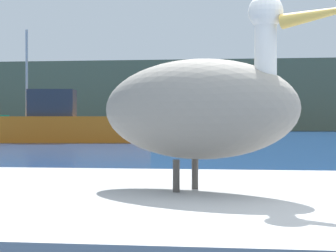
# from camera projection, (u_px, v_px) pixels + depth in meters

# --- Properties ---
(hillside_backdrop) EXTENTS (140.00, 14.84, 7.13)m
(hillside_backdrop) POSITION_uv_depth(u_px,v_px,m) (248.00, 97.00, 65.77)
(hillside_backdrop) COLOR #5B664C
(hillside_backdrop) RESTS_ON ground
(pelican) EXTENTS (1.24, 0.84, 0.82)m
(pelican) POSITION_uv_depth(u_px,v_px,m) (198.00, 107.00, 2.57)
(pelican) COLOR gray
(pelican) RESTS_ON pier_dock
(fishing_boat_orange) EXTENTS (7.91, 3.03, 5.62)m
(fishing_boat_orange) POSITION_uv_depth(u_px,v_px,m) (69.00, 125.00, 29.52)
(fishing_boat_orange) COLOR orange
(fishing_boat_orange) RESTS_ON ground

